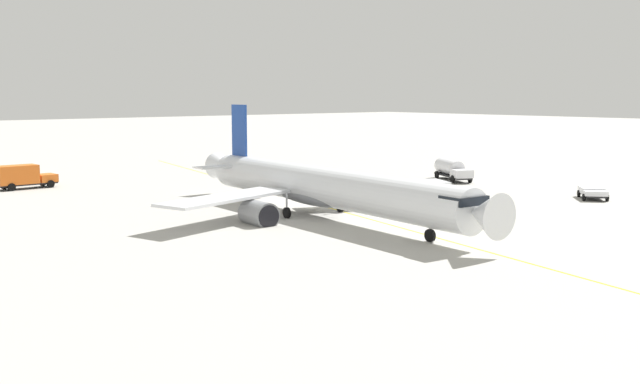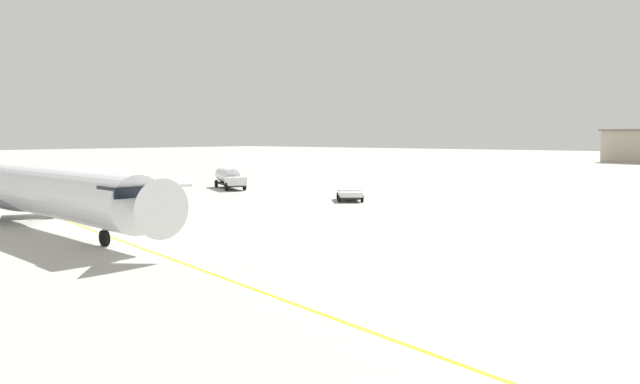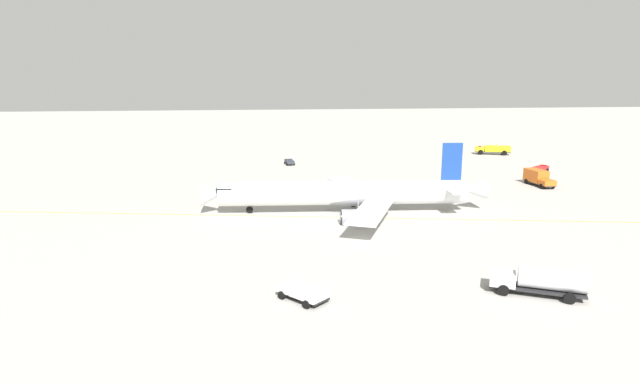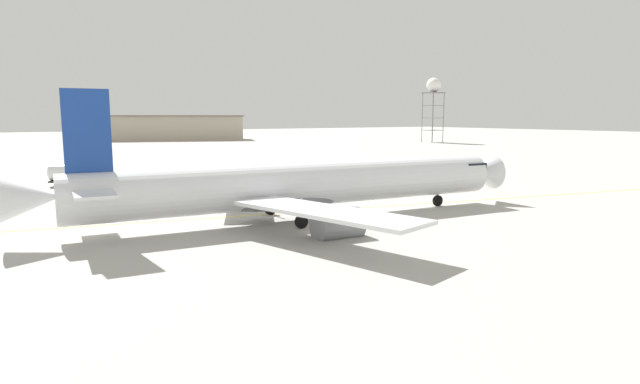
% 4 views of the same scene
% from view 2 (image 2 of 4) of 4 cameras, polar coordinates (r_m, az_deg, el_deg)
% --- Properties ---
extents(ground_plane, '(600.00, 600.00, 0.00)m').
position_cam_2_polar(ground_plane, '(57.07, -19.32, -2.47)').
color(ground_plane, '#ADAAA3').
extents(airliner_main, '(34.43, 45.56, 11.28)m').
position_cam_2_polar(airliner_main, '(57.35, -26.37, 0.22)').
color(airliner_main, white).
rests_on(airliner_main, ground_plane).
extents(pushback_tug_truck, '(5.30, 5.09, 1.30)m').
position_cam_2_polar(pushback_tug_truck, '(69.98, 2.79, -0.15)').
color(pushback_tug_truck, '#232326').
rests_on(pushback_tug_truck, ground_plane).
extents(fuel_tanker_truck, '(6.10, 8.89, 2.87)m').
position_cam_2_polar(fuel_tanker_truck, '(87.11, -8.52, 1.35)').
color(fuel_tanker_truck, '#232326').
rests_on(fuel_tanker_truck, ground_plane).
extents(taxiway_centreline, '(27.78, 133.62, 0.01)m').
position_cam_2_polar(taxiway_centreline, '(59.63, -23.21, -2.28)').
color(taxiway_centreline, yellow).
rests_on(taxiway_centreline, ground_plane).
extents(safety_cone_near, '(0.36, 0.36, 0.55)m').
position_cam_2_polar(safety_cone_near, '(106.61, -24.31, 0.95)').
color(safety_cone_near, orange).
rests_on(safety_cone_near, ground_plane).
extents(safety_cone_mid, '(0.36, 0.36, 0.55)m').
position_cam_2_polar(safety_cone_mid, '(111.16, -24.23, 1.11)').
color(safety_cone_mid, orange).
rests_on(safety_cone_mid, ground_plane).
extents(safety_cone_far, '(0.36, 0.36, 0.55)m').
position_cam_2_polar(safety_cone_far, '(113.13, -24.19, 1.17)').
color(safety_cone_far, orange).
rests_on(safety_cone_far, ground_plane).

